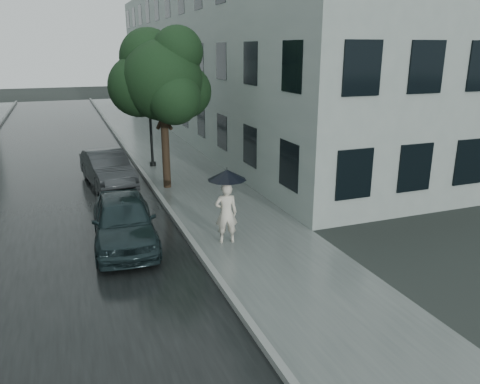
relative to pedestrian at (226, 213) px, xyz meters
name	(u,v)px	position (x,y,z in m)	size (l,w,h in m)	color
ground	(271,262)	(0.63, -1.61, -0.85)	(120.00, 120.00, 0.00)	black
sidewalk	(173,159)	(0.88, 10.39, -0.84)	(3.50, 60.00, 0.01)	slate
kerb_near	(134,161)	(-0.95, 10.39, -0.77)	(0.15, 60.00, 0.15)	slate
asphalt_road	(54,169)	(-4.45, 10.39, -0.85)	(6.85, 60.00, 0.00)	black
building_near	(224,58)	(6.10, 17.89, 3.65)	(7.02, 36.00, 9.00)	gray
pedestrian	(226,213)	(0.00, 0.00, 0.00)	(0.61, 0.40, 1.68)	beige
umbrella	(227,175)	(0.03, 0.00, 1.07)	(1.38, 1.38, 1.17)	black
street_tree	(162,79)	(-0.37, 5.97, 3.21)	(3.80, 3.46, 5.92)	#332619
lamp_post	(146,99)	(-0.41, 9.45, 2.17)	(0.85, 0.35, 5.29)	black
car_near	(124,220)	(-2.63, 0.85, -0.16)	(1.62, 4.02, 1.37)	#18272A
car_far	(107,168)	(-2.45, 6.99, -0.18)	(1.40, 4.01, 1.32)	#272B2D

